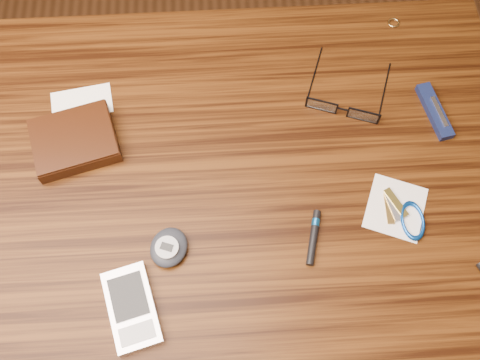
{
  "coord_description": "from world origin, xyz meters",
  "views": [
    {
      "loc": [
        0.05,
        -0.31,
        1.48
      ],
      "look_at": [
        0.06,
        0.01,
        0.76
      ],
      "focal_mm": 40.0,
      "sensor_mm": 36.0,
      "label": 1
    }
  ],
  "objects_px": {
    "desk": "(201,218)",
    "pda_phone": "(132,308)",
    "wallet_and_card": "(75,140)",
    "eyeglasses": "(343,107)",
    "notepad_keys": "(404,214)",
    "pocket_knife": "(435,111)",
    "pedometer": "(169,247)"
  },
  "relations": [
    {
      "from": "eyeglasses",
      "to": "desk",
      "type": "bearing_deg",
      "value": -150.94
    },
    {
      "from": "notepad_keys",
      "to": "pocket_knife",
      "type": "xyz_separation_m",
      "value": [
        0.08,
        0.17,
        0.0
      ]
    },
    {
      "from": "desk",
      "to": "pocket_knife",
      "type": "height_order",
      "value": "pocket_knife"
    },
    {
      "from": "pedometer",
      "to": "pocket_knife",
      "type": "relative_size",
      "value": 0.71
    },
    {
      "from": "desk",
      "to": "pda_phone",
      "type": "relative_size",
      "value": 8.07
    },
    {
      "from": "desk",
      "to": "pedometer",
      "type": "xyz_separation_m",
      "value": [
        -0.04,
        -0.08,
        0.11
      ]
    },
    {
      "from": "desk",
      "to": "notepad_keys",
      "type": "bearing_deg",
      "value": -9.65
    },
    {
      "from": "eyeglasses",
      "to": "pocket_knife",
      "type": "xyz_separation_m",
      "value": [
        0.15,
        -0.01,
        -0.01
      ]
    },
    {
      "from": "desk",
      "to": "pda_phone",
      "type": "height_order",
      "value": "pda_phone"
    },
    {
      "from": "wallet_and_card",
      "to": "notepad_keys",
      "type": "xyz_separation_m",
      "value": [
        0.49,
        -0.15,
        -0.01
      ]
    },
    {
      "from": "wallet_and_card",
      "to": "notepad_keys",
      "type": "bearing_deg",
      "value": -16.72
    },
    {
      "from": "pda_phone",
      "to": "pedometer",
      "type": "height_order",
      "value": "pedometer"
    },
    {
      "from": "pda_phone",
      "to": "notepad_keys",
      "type": "relative_size",
      "value": 1.09
    },
    {
      "from": "eyeglasses",
      "to": "pocket_knife",
      "type": "relative_size",
      "value": 1.49
    },
    {
      "from": "pedometer",
      "to": "pda_phone",
      "type": "bearing_deg",
      "value": -121.87
    },
    {
      "from": "wallet_and_card",
      "to": "pedometer",
      "type": "bearing_deg",
      "value": -51.28
    },
    {
      "from": "wallet_and_card",
      "to": "pedometer",
      "type": "height_order",
      "value": "wallet_and_card"
    },
    {
      "from": "desk",
      "to": "notepad_keys",
      "type": "distance_m",
      "value": 0.32
    },
    {
      "from": "pedometer",
      "to": "notepad_keys",
      "type": "height_order",
      "value": "pedometer"
    },
    {
      "from": "pedometer",
      "to": "desk",
      "type": "bearing_deg",
      "value": 64.24
    },
    {
      "from": "wallet_and_card",
      "to": "eyeglasses",
      "type": "bearing_deg",
      "value": 4.89
    },
    {
      "from": "desk",
      "to": "eyeglasses",
      "type": "distance_m",
      "value": 0.29
    },
    {
      "from": "eyeglasses",
      "to": "pocket_knife",
      "type": "height_order",
      "value": "eyeglasses"
    },
    {
      "from": "desk",
      "to": "notepad_keys",
      "type": "height_order",
      "value": "notepad_keys"
    },
    {
      "from": "desk",
      "to": "eyeglasses",
      "type": "height_order",
      "value": "eyeglasses"
    },
    {
      "from": "notepad_keys",
      "to": "pocket_knife",
      "type": "height_order",
      "value": "pocket_knife"
    },
    {
      "from": "wallet_and_card",
      "to": "pocket_knife",
      "type": "relative_size",
      "value": 1.71
    },
    {
      "from": "wallet_and_card",
      "to": "eyeglasses",
      "type": "relative_size",
      "value": 1.15
    },
    {
      "from": "wallet_and_card",
      "to": "eyeglasses",
      "type": "xyz_separation_m",
      "value": [
        0.42,
        0.04,
        -0.0
      ]
    },
    {
      "from": "desk",
      "to": "pedometer",
      "type": "height_order",
      "value": "pedometer"
    },
    {
      "from": "pda_phone",
      "to": "pocket_knife",
      "type": "xyz_separation_m",
      "value": [
        0.47,
        0.28,
        -0.0
      ]
    },
    {
      "from": "desk",
      "to": "pda_phone",
      "type": "xyz_separation_m",
      "value": [
        -0.09,
        -0.16,
        0.11
      ]
    }
  ]
}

